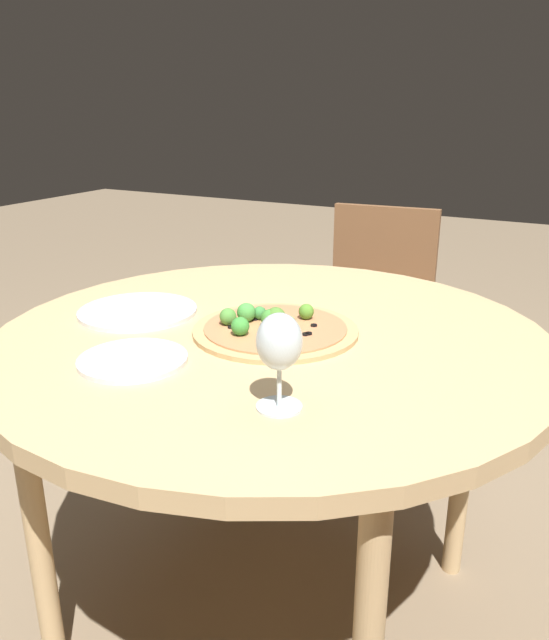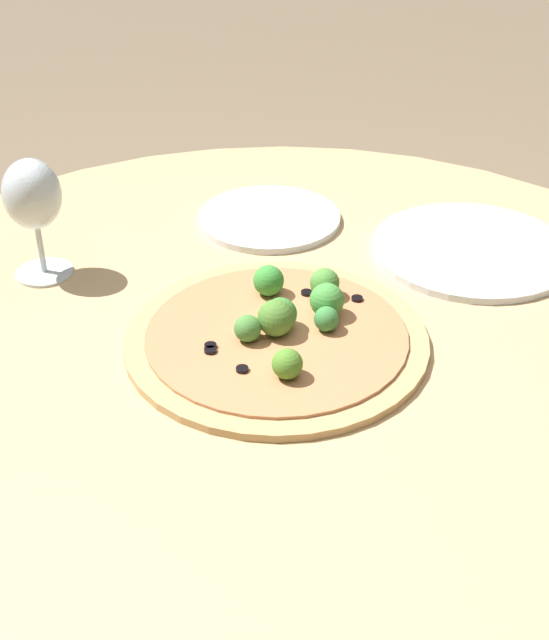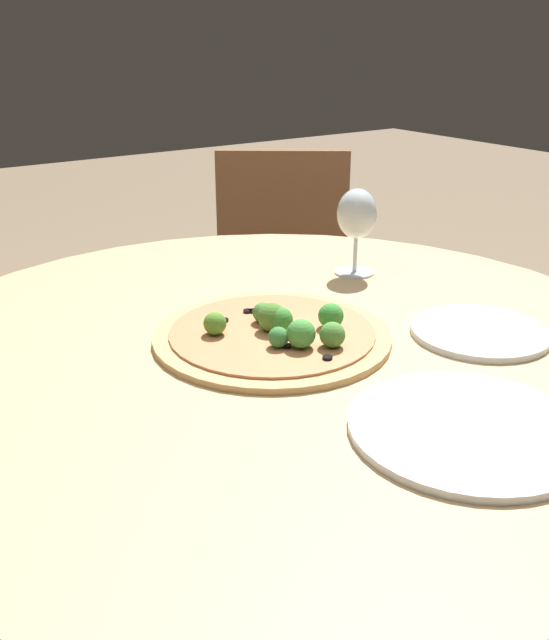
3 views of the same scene
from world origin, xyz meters
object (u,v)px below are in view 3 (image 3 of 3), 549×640
at_px(plate_far, 467,428).
at_px(chair, 282,301).
at_px(pizza, 277,332).
at_px(wine_glass, 357,217).
at_px(plate_near, 480,332).

bearing_deg(plate_far, chair, 154.77).
relative_size(chair, pizza, 2.47).
distance_m(chair, wine_glass, 0.76).
bearing_deg(wine_glass, pizza, -60.08).
bearing_deg(chair, plate_near, -71.42).
bearing_deg(chair, plate_far, -79.40).
height_order(pizza, plate_far, pizza).
distance_m(pizza, plate_near, 0.31).
height_order(wine_glass, plate_near, wine_glass).
distance_m(pizza, plate_far, 0.34).
height_order(chair, pizza, chair).
distance_m(wine_glass, plate_near, 0.35).
bearing_deg(plate_far, wine_glass, 152.26).
xyz_separation_m(chair, plate_far, (1.10, -0.52, 0.30)).
height_order(pizza, wine_glass, wine_glass).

